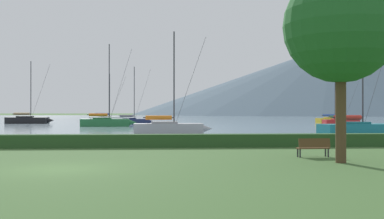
# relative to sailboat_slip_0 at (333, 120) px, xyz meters

# --- Properties ---
(ground_plane) EXTENTS (1000.00, 1000.00, 0.00)m
(ground_plane) POSITION_rel_sailboat_slip_0_xyz_m (-37.35, -69.37, -0.62)
(ground_plane) COLOR #3D602D
(harbor_water) EXTENTS (320.00, 246.00, 0.00)m
(harbor_water) POSITION_rel_sailboat_slip_0_xyz_m (-37.35, 67.63, -0.61)
(harbor_water) COLOR gray
(harbor_water) RESTS_ON ground_plane
(hedge_line) EXTENTS (80.00, 1.20, 0.84)m
(hedge_line) POSITION_rel_sailboat_slip_0_xyz_m (-37.35, -58.37, -0.20)
(hedge_line) COLOR #284C23
(hedge_line) RESTS_ON ground_plane
(sailboat_slip_0) EXTENTS (7.47, 3.22, 9.89)m
(sailboat_slip_0) POSITION_rel_sailboat_slip_0_xyz_m (0.00, 0.00, 0.00)
(sailboat_slip_0) COLOR gold
(sailboat_slip_0) RESTS_ON harbor_water
(sailboat_slip_1) EXTENTS (8.64, 3.17, 12.72)m
(sailboat_slip_1) POSITION_rel_sailboat_slip_0_xyz_m (-42.10, -16.71, 0.11)
(sailboat_slip_1) COLOR #236B38
(sailboat_slip_1) RESTS_ON harbor_water
(sailboat_slip_2) EXTENTS (6.83, 2.26, 8.03)m
(sailboat_slip_2) POSITION_rel_sailboat_slip_0_xyz_m (-3.18, -12.22, -0.06)
(sailboat_slip_2) COLOR red
(sailboat_slip_2) RESTS_ON harbor_water
(sailboat_slip_3) EXTENTS (8.43, 3.72, 10.96)m
(sailboat_slip_3) POSITION_rel_sailboat_slip_0_xyz_m (-14.97, -46.01, 0.08)
(sailboat_slip_3) COLOR #19707A
(sailboat_slip_3) RESTS_ON harbor_water
(sailboat_slip_4) EXTENTS (7.20, 2.33, 10.31)m
(sailboat_slip_4) POSITION_rel_sailboat_slip_0_xyz_m (-38.89, -5.47, -0.01)
(sailboat_slip_4) COLOR navy
(sailboat_slip_4) RESTS_ON harbor_water
(sailboat_slip_5) EXTENTS (8.88, 2.76, 11.85)m
(sailboat_slip_5) POSITION_rel_sailboat_slip_0_xyz_m (-58.94, 0.81, 0.13)
(sailboat_slip_5) COLOR black
(sailboat_slip_5) RESTS_ON harbor_water
(sailboat_slip_6) EXTENTS (8.58, 3.91, 10.32)m
(sailboat_slip_6) POSITION_rel_sailboat_slip_0_xyz_m (-45.20, 10.51, 0.08)
(sailboat_slip_6) COLOR white
(sailboat_slip_6) RESTS_ON harbor_water
(sailboat_slip_7) EXTENTS (8.06, 2.69, 10.40)m
(sailboat_slip_7) POSITION_rel_sailboat_slip_0_xyz_m (-32.64, -41.65, 0.05)
(sailboat_slip_7) COLOR #9E9EA3
(sailboat_slip_7) RESTS_ON harbor_water
(park_bench_near_path) EXTENTS (1.69, 0.61, 0.95)m
(park_bench_near_path) POSITION_rel_sailboat_slip_0_xyz_m (-25.65, -65.25, -0.08)
(park_bench_near_path) COLOR brown
(park_bench_near_path) RESTS_ON ground_plane
(park_tree) EXTENTS (5.15, 5.15, 9.39)m
(park_tree) POSITION_rel_sailboat_slip_0_xyz_m (-25.09, -67.80, 5.86)
(park_tree) COLOR #4C3823
(park_tree) RESTS_ON ground_plane
(distant_hill_central_peak) EXTENTS (304.71, 304.71, 52.70)m
(distant_hill_central_peak) POSITION_rel_sailboat_slip_0_xyz_m (95.56, 253.40, 25.73)
(distant_hill_central_peak) COLOR #425666
(distant_hill_central_peak) RESTS_ON ground_plane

